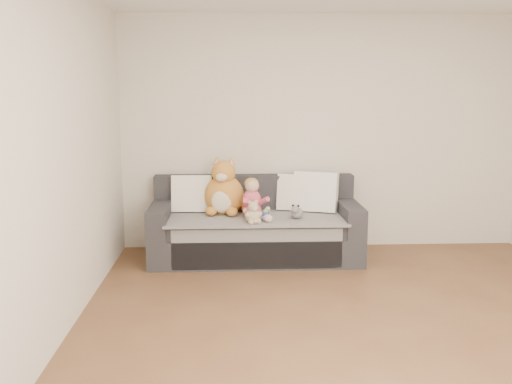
% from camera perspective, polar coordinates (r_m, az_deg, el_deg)
% --- Properties ---
extents(room_shell, '(5.00, 5.00, 5.00)m').
position_cam_1_polar(room_shell, '(4.44, 10.84, 3.69)').
color(room_shell, brown).
rests_on(room_shell, ground).
extents(sofa, '(2.20, 0.94, 0.85)m').
position_cam_1_polar(sofa, '(6.12, -0.08, -3.74)').
color(sofa, '#2C2C32').
rests_on(sofa, ground).
extents(cushion_left, '(0.44, 0.20, 0.41)m').
position_cam_1_polar(cushion_left, '(6.23, -6.43, -0.15)').
color(cushion_left, white).
rests_on(cushion_left, sofa).
extents(cushion_right_back, '(0.47, 0.32, 0.41)m').
position_cam_1_polar(cushion_right_back, '(6.26, 4.18, -0.05)').
color(cushion_right_back, white).
rests_on(cushion_right_back, sofa).
extents(cushion_right_front, '(0.52, 0.36, 0.45)m').
position_cam_1_polar(cushion_right_front, '(6.23, 5.98, 0.02)').
color(cushion_right_front, white).
rests_on(cushion_right_front, sofa).
extents(toddler, '(0.30, 0.43, 0.42)m').
position_cam_1_polar(toddler, '(5.89, -0.31, -0.92)').
color(toddler, '#C6454B').
rests_on(toddler, sofa).
extents(plush_cat, '(0.50, 0.44, 0.64)m').
position_cam_1_polar(plush_cat, '(6.10, -3.19, 0.02)').
color(plush_cat, '#C4882B').
rests_on(plush_cat, sofa).
extents(teddy_bear, '(0.18, 0.15, 0.24)m').
position_cam_1_polar(teddy_bear, '(5.67, -0.28, -2.20)').
color(teddy_bear, tan).
rests_on(teddy_bear, sofa).
extents(plush_cow, '(0.13, 0.20, 0.16)m').
position_cam_1_polar(plush_cow, '(5.89, 4.07, -2.04)').
color(plush_cow, white).
rests_on(plush_cow, sofa).
extents(sippy_cup, '(0.12, 0.08, 0.13)m').
position_cam_1_polar(sippy_cup, '(5.77, 0.94, -2.27)').
color(sippy_cup, '#493A9F').
rests_on(sippy_cup, sofa).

